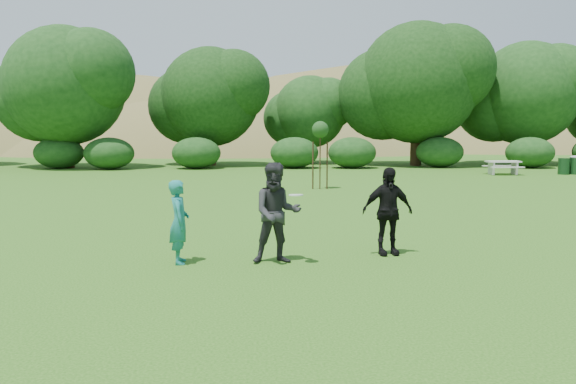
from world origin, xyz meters
name	(u,v)px	position (x,y,z in m)	size (l,w,h in m)	color
ground	(296,272)	(0.00, 0.00, 0.00)	(120.00, 120.00, 0.00)	#19470C
player_teal	(179,222)	(-2.18, 0.76, 0.80)	(0.58, 0.38, 1.60)	#19746E
player_grey	(277,213)	(-0.33, 0.69, 0.96)	(0.93, 0.73, 1.92)	#262629
player_black	(387,211)	(1.93, 1.29, 0.89)	(1.05, 0.44, 1.79)	black
trash_can_near	(564,166)	(16.17, 20.35, 0.45)	(0.60, 0.60, 0.90)	#133417
frisbee	(296,195)	(0.02, 0.48, 1.33)	(0.27, 0.27, 0.04)	white
sapling	(320,131)	(1.88, 13.61, 2.42)	(0.70, 0.70, 2.85)	#372315
picnic_table	(503,165)	(12.76, 20.42, 0.52)	(1.80, 1.48, 0.76)	beige
trash_can_lidded	(575,165)	(16.83, 20.38, 0.54)	(0.60, 0.60, 1.05)	#153B19
hillside	(261,231)	(-0.56, 68.45, -11.97)	(150.00, 72.00, 52.00)	olive
tree_row	(316,94)	(3.23, 28.68, 4.87)	(53.92, 10.38, 9.62)	#3A2616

